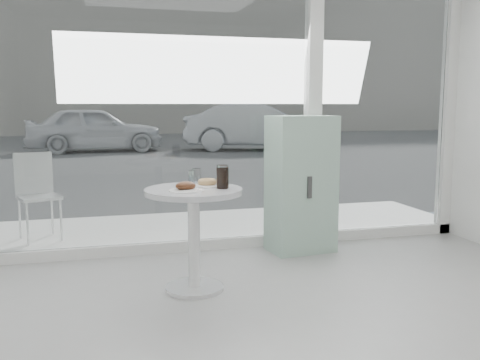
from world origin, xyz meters
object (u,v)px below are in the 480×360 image
object	(u,v)px
plate_fritter	(186,188)
cola_glass	(223,177)
water_tumbler_b	(197,177)
mint_cabinet	(301,184)
water_tumbler_a	(193,179)
main_table	(194,218)
plate_donut	(207,183)
car_white	(95,129)
patio_chair	(37,190)
car_silver	(258,126)

from	to	relation	value
plate_fritter	cola_glass	world-z (taller)	cola_glass
water_tumbler_b	cola_glass	distance (m)	0.33
mint_cabinet	water_tumbler_a	bearing A→B (deg)	-157.48
main_table	plate_donut	size ratio (longest dim) A/B	3.15
mint_cabinet	water_tumbler_b	distance (m)	1.25
plate_donut	cola_glass	size ratio (longest dim) A/B	1.43
car_white	water_tumbler_a	size ratio (longest dim) A/B	35.70
plate_fritter	plate_donut	bearing A→B (deg)	45.46
patio_chair	plate_donut	world-z (taller)	patio_chair
mint_cabinet	water_tumbler_b	world-z (taller)	mint_cabinet
patio_chair	cola_glass	world-z (taller)	cola_glass
plate_fritter	water_tumbler_a	bearing A→B (deg)	70.42
car_silver	mint_cabinet	bearing A→B (deg)	-178.96
patio_chair	plate_fritter	xyz separation A→B (m)	(1.18, -1.87, 0.26)
car_white	mint_cabinet	bearing A→B (deg)	-174.20
patio_chair	water_tumbler_a	bearing A→B (deg)	-70.06
car_silver	water_tumbler_a	world-z (taller)	car_silver
main_table	water_tumbler_a	distance (m)	0.33
patio_chair	plate_fritter	size ratio (longest dim) A/B	3.57
plate_fritter	plate_donut	xyz separation A→B (m)	(0.19, 0.20, -0.01)
car_silver	plate_donut	bearing A→B (deg)	177.25
car_white	plate_donut	xyz separation A→B (m)	(0.77, -12.61, 0.12)
car_white	plate_fritter	distance (m)	12.82
patio_chair	plate_donut	size ratio (longest dim) A/B	3.51
car_white	water_tumbler_b	xyz separation A→B (m)	(0.72, -12.44, 0.15)
patio_chair	water_tumbler_b	size ratio (longest dim) A/B	7.32
patio_chair	cola_glass	distance (m)	2.35
water_tumbler_b	mint_cabinet	bearing A→B (deg)	26.96
plate_fritter	plate_donut	size ratio (longest dim) A/B	0.98
car_silver	water_tumbler_a	xyz separation A→B (m)	(-4.15, -11.74, 0.09)
car_silver	water_tumbler_a	bearing A→B (deg)	176.72
mint_cabinet	plate_donut	world-z (taller)	mint_cabinet
car_white	plate_donut	distance (m)	12.63
mint_cabinet	car_white	world-z (taller)	car_white
car_silver	plate_fritter	xyz separation A→B (m)	(-4.26, -12.03, 0.07)
car_white	water_tumbler_a	distance (m)	12.54
main_table	car_white	xyz separation A→B (m)	(-0.65, 12.70, 0.12)
plate_donut	water_tumbler_b	world-z (taller)	water_tumbler_b
plate_donut	mint_cabinet	bearing A→B (deg)	34.62
main_table	car_silver	xyz separation A→B (m)	(4.19, 11.92, 0.18)
main_table	plate_fritter	bearing A→B (deg)	-123.60
car_white	plate_donut	world-z (taller)	car_white
patio_chair	water_tumbler_a	xyz separation A→B (m)	(1.29, -1.58, 0.28)
mint_cabinet	patio_chair	xyz separation A→B (m)	(-2.43, 0.95, -0.10)
car_silver	water_tumbler_b	xyz separation A→B (m)	(-4.11, -11.67, 0.09)
mint_cabinet	car_silver	world-z (taller)	car_silver
main_table	patio_chair	size ratio (longest dim) A/B	0.90
plate_fritter	car_white	bearing A→B (deg)	92.57
patio_chair	car_silver	size ratio (longest dim) A/B	0.19
main_table	cola_glass	world-z (taller)	cola_glass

